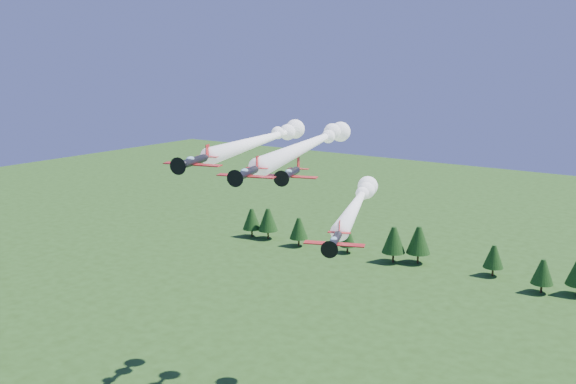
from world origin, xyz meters
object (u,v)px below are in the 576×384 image
Objects in this scene: plane_left at (265,139)px; plane_right at (358,201)px; plane_slot at (290,173)px; plane_lead at (313,142)px.

plane_right is (16.64, 3.26, -9.45)m from plane_left.
plane_left is 19.97m from plane_slot.
plane_right is at bearing 65.30° from plane_slot.
plane_left reaches higher than plane_slot.
plane_slot is at bearing -118.72° from plane_right.
plane_lead reaches higher than plane_slot.
plane_left is (-11.25, 2.08, -0.45)m from plane_lead.
plane_lead is 1.10× the size of plane_left.
plane_lead is 12.16m from plane_slot.
plane_lead is 11.45m from plane_left.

